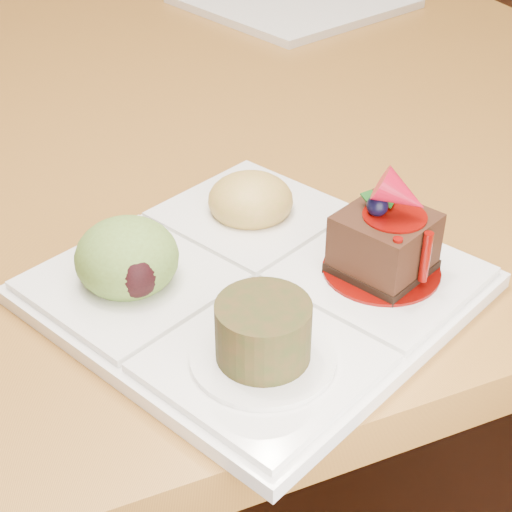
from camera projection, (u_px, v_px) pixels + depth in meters
name	position (u px, v px, depth m)	size (l,w,h in m)	color
ground	(178.00, 365.00, 1.64)	(6.00, 6.00, 0.00)	brown
dining_table	(155.00, 46.00, 1.25)	(1.00, 1.80, 0.75)	olive
sampler_plate	(250.00, 270.00, 0.59)	(0.37, 0.37, 0.11)	white
second_plate	(293.00, 1.00, 1.20)	(0.28, 0.28, 0.01)	white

